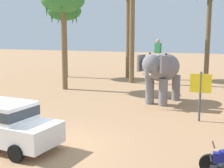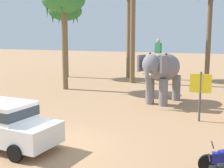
{
  "view_description": "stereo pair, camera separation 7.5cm",
  "coord_description": "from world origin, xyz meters",
  "px_view_note": "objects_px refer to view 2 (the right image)",
  "views": [
    {
      "loc": [
        6.31,
        -9.05,
        4.14
      ],
      "look_at": [
        0.6,
        5.37,
        1.6
      ],
      "focal_mm": 48.7,
      "sensor_mm": 36.0,
      "label": 1
    },
    {
      "loc": [
        6.38,
        -9.02,
        4.14
      ],
      "look_at": [
        0.6,
        5.37,
        1.6
      ],
      "focal_mm": 48.7,
      "sensor_mm": 36.0,
      "label": 2
    }
  ],
  "objects_px": {
    "car_sedan_foreground": "(5,123)",
    "elephant_with_mahout": "(162,70)",
    "signboard_yellow": "(201,87)",
    "palm_tree_left_of_road": "(65,13)",
    "palm_tree_far_back": "(63,3)"
  },
  "relations": [
    {
      "from": "elephant_with_mahout",
      "to": "palm_tree_left_of_road",
      "type": "distance_m",
      "value": 14.32
    },
    {
      "from": "elephant_with_mahout",
      "to": "signboard_yellow",
      "type": "bearing_deg",
      "value": -52.02
    },
    {
      "from": "elephant_with_mahout",
      "to": "signboard_yellow",
      "type": "xyz_separation_m",
      "value": [
        2.59,
        -3.31,
        -0.3
      ]
    },
    {
      "from": "elephant_with_mahout",
      "to": "palm_tree_far_back",
      "type": "bearing_deg",
      "value": 166.38
    },
    {
      "from": "palm_tree_far_back",
      "to": "signboard_yellow",
      "type": "height_order",
      "value": "palm_tree_far_back"
    },
    {
      "from": "signboard_yellow",
      "to": "palm_tree_left_of_road",
      "type": "bearing_deg",
      "value": 141.11
    },
    {
      "from": "car_sedan_foreground",
      "to": "elephant_with_mahout",
      "type": "xyz_separation_m",
      "value": [
        3.72,
        9.49,
        1.06
      ]
    },
    {
      "from": "signboard_yellow",
      "to": "palm_tree_far_back",
      "type": "bearing_deg",
      "value": 153.48
    },
    {
      "from": "elephant_with_mahout",
      "to": "palm_tree_far_back",
      "type": "xyz_separation_m",
      "value": [
        -7.87,
        1.91,
        4.43
      ]
    },
    {
      "from": "elephant_with_mahout",
      "to": "palm_tree_far_back",
      "type": "height_order",
      "value": "palm_tree_far_back"
    },
    {
      "from": "palm_tree_left_of_road",
      "to": "signboard_yellow",
      "type": "distance_m",
      "value": 18.31
    },
    {
      "from": "elephant_with_mahout",
      "to": "palm_tree_far_back",
      "type": "distance_m",
      "value": 9.23
    },
    {
      "from": "palm_tree_far_back",
      "to": "signboard_yellow",
      "type": "xyz_separation_m",
      "value": [
        10.46,
        -5.22,
        -4.73
      ]
    },
    {
      "from": "car_sedan_foreground",
      "to": "elephant_with_mahout",
      "type": "distance_m",
      "value": 10.25
    },
    {
      "from": "palm_tree_left_of_road",
      "to": "car_sedan_foreground",
      "type": "bearing_deg",
      "value": -66.56
    }
  ]
}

